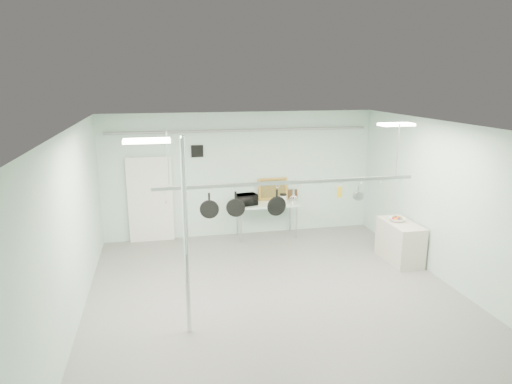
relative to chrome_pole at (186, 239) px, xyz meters
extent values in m
plane|color=gray|center=(1.70, 0.60, -1.60)|extent=(8.00, 8.00, 0.00)
cube|color=silver|center=(1.70, 0.60, 1.59)|extent=(7.00, 8.00, 0.02)
cube|color=#A8CABA|center=(1.70, 4.59, 0.00)|extent=(7.00, 0.02, 3.20)
cube|color=#A8CABA|center=(5.19, 0.60, 0.00)|extent=(0.02, 8.00, 3.20)
cube|color=silver|center=(-0.60, 4.54, -0.55)|extent=(1.10, 0.10, 2.20)
cube|color=black|center=(0.60, 4.57, 0.65)|extent=(0.30, 0.04, 0.30)
cylinder|color=gray|center=(1.70, 4.50, 1.15)|extent=(6.60, 0.07, 0.07)
cylinder|color=silver|center=(0.00, 0.00, 0.00)|extent=(0.08, 0.08, 3.20)
cube|color=silver|center=(2.30, 4.20, -0.72)|extent=(1.60, 0.70, 0.05)
cylinder|color=#B7B7BC|center=(1.58, 3.92, -1.17)|extent=(0.04, 0.04, 0.86)
cylinder|color=#B7B7BC|center=(1.58, 4.48, -1.17)|extent=(0.04, 0.04, 0.86)
cylinder|color=#B7B7BC|center=(3.02, 3.92, -1.17)|extent=(0.04, 0.04, 0.86)
cylinder|color=#B7B7BC|center=(3.02, 4.48, -1.17)|extent=(0.04, 0.04, 0.86)
cube|color=beige|center=(4.85, 2.00, -1.15)|extent=(0.60, 1.20, 0.90)
cube|color=#B7B7BC|center=(1.90, 0.90, 0.60)|extent=(4.80, 0.06, 0.06)
cylinder|color=#B7B7BC|center=(-0.20, 0.90, 1.10)|extent=(0.02, 0.02, 0.94)
cylinder|color=#B7B7BC|center=(4.00, 0.90, 1.10)|extent=(0.02, 0.02, 0.94)
cube|color=white|center=(-0.50, -0.20, 1.56)|extent=(0.65, 0.30, 0.05)
cube|color=white|center=(4.10, 1.20, 1.56)|extent=(0.65, 0.30, 0.05)
imported|color=black|center=(1.76, 4.14, -0.55)|extent=(0.57, 0.44, 0.28)
cylinder|color=silver|center=(2.70, 4.05, -0.58)|extent=(0.20, 0.20, 0.23)
cube|color=gold|center=(2.54, 4.50, -0.41)|extent=(0.78, 0.13, 0.58)
cube|color=#382413|center=(3.06, 4.50, -0.57)|extent=(0.30, 0.10, 0.25)
imported|color=white|center=(4.80, 2.11, -0.66)|extent=(0.38, 0.38, 0.08)
camera|label=1|loc=(-0.35, -6.75, 2.41)|focal=32.00mm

